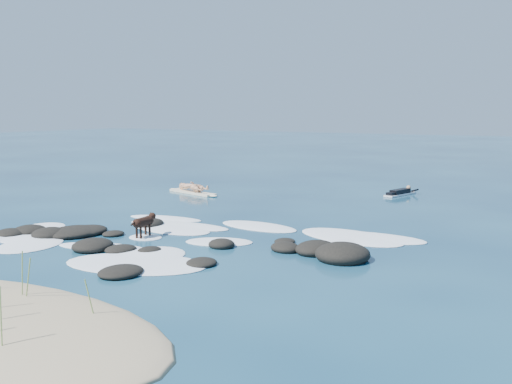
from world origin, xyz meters
The scene contains 6 objects.
ground centered at (0.00, 0.00, 0.00)m, with size 160.00×160.00×0.00m, color #0A2642.
reef_rocks centered at (-0.84, -1.50, 0.10)m, with size 11.69×6.18×0.60m.
breaking_foam centered at (-0.78, -0.52, 0.01)m, with size 13.26×8.58×0.12m.
standing_surfer_rig centered at (-6.23, 7.55, 0.79)m, with size 3.44×1.41×1.99m.
paddling_surfer_rig centered at (2.56, 11.86, 0.13)m, with size 1.24×2.25×0.39m.
dog centered at (-1.92, -1.00, 0.51)m, with size 0.32×1.22×0.77m.
Camera 1 is at (9.58, -14.40, 3.93)m, focal length 40.00 mm.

